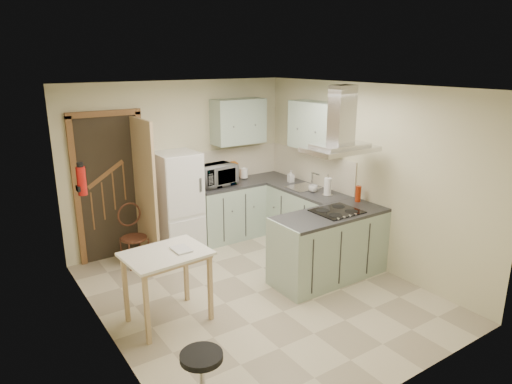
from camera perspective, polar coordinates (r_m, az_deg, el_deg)
floor at (r=5.82m, az=0.14°, el=-12.44°), size 4.20×4.20×0.00m
ceiling at (r=5.11m, az=0.16°, el=12.96°), size 4.20×4.20×0.00m
back_wall at (r=7.11m, az=-9.44°, el=3.50°), size 3.60×0.00×3.60m
left_wall at (r=4.62m, az=-18.70°, el=-4.18°), size 0.00×4.20×4.20m
right_wall at (r=6.48m, az=13.43°, el=2.03°), size 0.00×4.20×4.20m
doorway at (r=6.76m, az=-17.72°, el=0.53°), size 1.10×0.12×2.10m
fridge at (r=6.89m, az=-9.69°, el=-1.22°), size 0.60×0.60×1.50m
counter_back at (r=7.36m, az=-3.50°, el=-2.34°), size 1.08×0.60×0.90m
counter_right at (r=7.29m, az=4.93°, el=-2.55°), size 0.60×1.95×0.90m
splashback at (r=7.56m, az=-2.75°, el=3.69°), size 1.68×0.02×0.50m
wall_cabinet_back at (r=7.30m, az=-2.21°, el=8.82°), size 0.85×0.35×0.70m
wall_cabinet_right at (r=6.84m, az=7.49°, el=8.19°), size 0.35×0.90×0.70m
peninsula at (r=6.08m, az=9.18°, el=-6.63°), size 1.55×0.65×0.90m
hob at (r=5.99m, az=10.08°, el=-2.38°), size 0.58×0.50×0.01m
extractor_hood at (r=5.78m, az=10.47°, el=5.28°), size 0.90×0.55×0.10m
sink at (r=7.03m, az=5.91°, el=0.58°), size 0.45×0.40×0.01m
fire_extinguisher at (r=5.40m, az=-20.97°, el=1.29°), size 0.10×0.10×0.32m
drop_leaf_table at (r=5.17m, az=-10.95°, el=-11.57°), size 0.91×0.71×0.82m
bentwood_chair at (r=6.60m, az=-15.00°, el=-5.59°), size 0.39×0.39×0.80m
stool at (r=4.12m, az=-6.74°, el=-22.13°), size 0.41×0.41×0.48m
microwave at (r=7.11m, az=-4.98°, el=2.10°), size 0.63×0.46×0.32m
kettle at (r=7.50m, az=-1.53°, el=2.38°), size 0.15×0.15×0.19m
cereal_box at (r=7.45m, az=-2.69°, el=2.64°), size 0.12×0.20×0.29m
soap_bottle at (r=7.31m, az=4.37°, el=1.98°), size 0.10×0.10×0.19m
paper_towel at (r=6.65m, az=8.95°, el=0.71°), size 0.13×0.13×0.27m
cup at (r=6.81m, az=7.16°, el=0.44°), size 0.15×0.15×0.11m
red_bottle at (r=6.44m, az=12.64°, el=-0.23°), size 0.08×0.08×0.22m
book at (r=4.97m, az=-10.28°, el=-6.83°), size 0.18×0.24×0.11m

